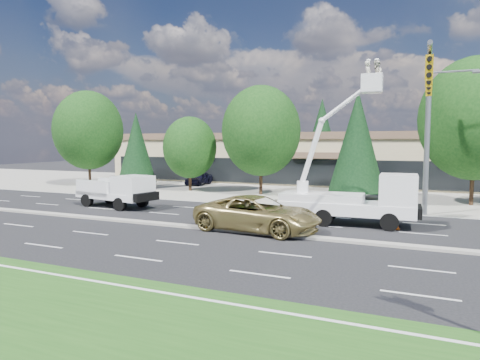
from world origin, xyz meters
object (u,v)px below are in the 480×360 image
at_px(utility_pickup, 119,194).
at_px(minivan, 258,214).
at_px(bucket_truck, 355,192).
at_px(signal_mast, 429,114).

distance_m(utility_pickup, minivan, 12.11).
bearing_deg(minivan, bucket_truck, -44.05).
bearing_deg(signal_mast, utility_pickup, -171.37).
height_order(utility_pickup, minivan, utility_pickup).
relative_size(signal_mast, minivan, 1.59).
bearing_deg(signal_mast, minivan, -140.00).
relative_size(signal_mast, utility_pickup, 1.66).
distance_m(utility_pickup, bucket_truck, 15.80).
bearing_deg(utility_pickup, signal_mast, 19.09).
relative_size(bucket_truck, minivan, 1.38).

